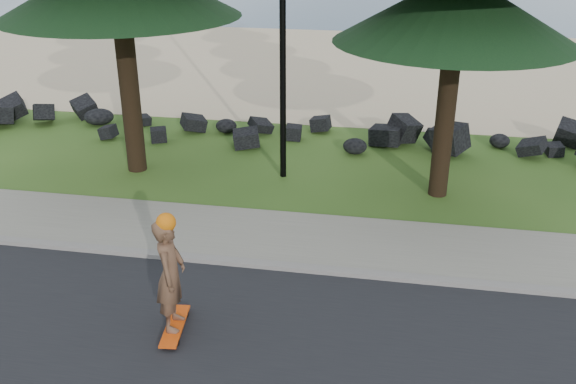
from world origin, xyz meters
name	(u,v)px	position (x,y,z in m)	size (l,w,h in m)	color
ground	(252,241)	(0.00, 0.00, 0.00)	(160.00, 160.00, 0.00)	#2F541A
kerb	(240,263)	(0.00, -0.90, 0.05)	(160.00, 0.20, 0.10)	gray
sidewalk	(254,234)	(0.00, 0.20, 0.04)	(160.00, 2.00, 0.08)	slate
beach_sand	(336,66)	(0.00, 14.50, 0.01)	(160.00, 15.00, 0.01)	#D6B48F
seawall_boulders	(300,142)	(0.00, 5.60, 0.00)	(60.00, 2.40, 1.10)	black
skateboarder	(171,275)	(-0.49, -2.93, 0.97)	(0.49, 1.06, 1.93)	#E3480D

